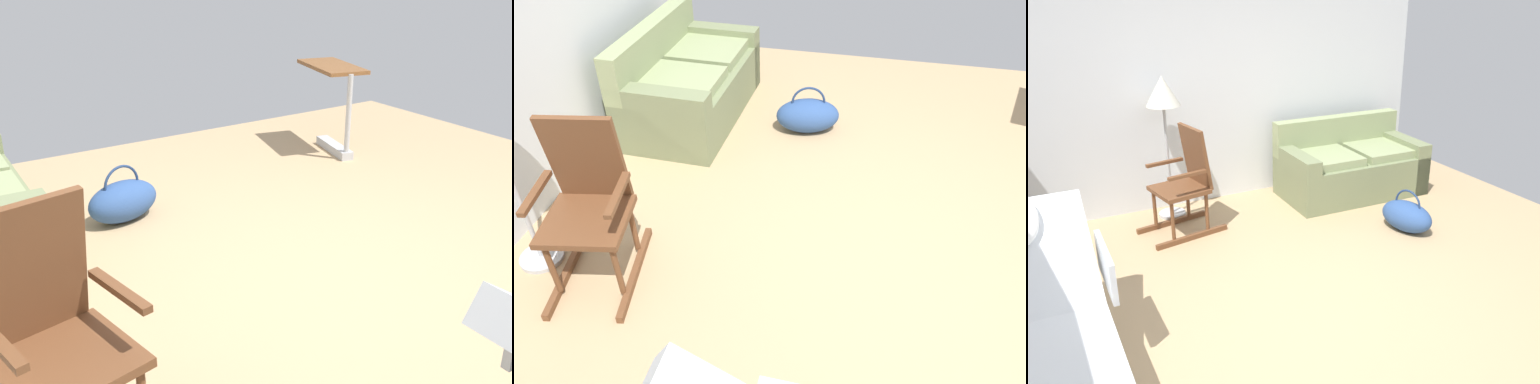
# 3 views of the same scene
# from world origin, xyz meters

# --- Properties ---
(ground_plane) EXTENTS (6.60, 6.60, 0.00)m
(ground_plane) POSITION_xyz_m (0.00, 0.00, 0.00)
(ground_plane) COLOR tan
(couch) EXTENTS (1.62, 0.89, 0.85)m
(couch) POSITION_xyz_m (1.60, 1.99, 0.31)
(couch) COLOR #737D57
(couch) RESTS_ON ground
(rocking_chair) EXTENTS (0.83, 0.61, 1.05)m
(rocking_chair) POSITION_xyz_m (-0.39, 1.87, 0.50)
(rocking_chair) COLOR brown
(rocking_chair) RESTS_ON ground
(duffel_bag) EXTENTS (0.44, 0.62, 0.43)m
(duffel_bag) POSITION_xyz_m (1.55, 0.87, 0.15)
(duffel_bag) COLOR #2D4C84
(duffel_bag) RESTS_ON ground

